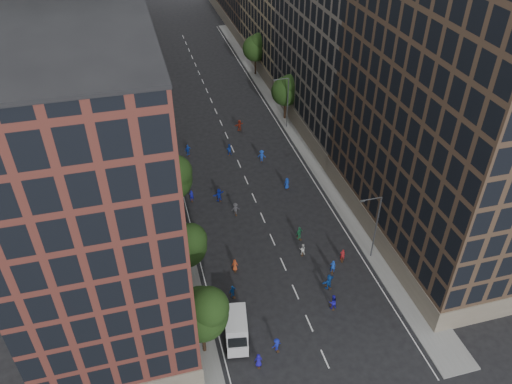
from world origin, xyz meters
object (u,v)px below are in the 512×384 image
at_px(streetlamp_far, 286,100).
at_px(skater_1, 333,267).
at_px(skater_2, 333,302).
at_px(cargo_van, 236,329).
at_px(streetlamp_near, 375,224).
at_px(skater_0, 259,361).

relative_size(streetlamp_far, skater_1, 5.23).
relative_size(skater_1, skater_2, 0.94).
bearing_deg(cargo_van, streetlamp_far, 75.41).
relative_size(streetlamp_near, skater_2, 4.89).
relative_size(cargo_van, skater_0, 3.31).
xyz_separation_m(cargo_van, skater_1, (12.92, 6.15, -0.52)).
xyz_separation_m(streetlamp_near, cargo_van, (-18.15, -7.34, -3.78)).
xyz_separation_m(cargo_van, skater_2, (10.86, 1.13, -0.46)).
distance_m(streetlamp_far, skater_1, 34.85).
xyz_separation_m(skater_1, skater_2, (-2.06, -5.02, 0.06)).
bearing_deg(streetlamp_near, cargo_van, -157.99).
bearing_deg(skater_2, skater_1, -113.44).
xyz_separation_m(streetlamp_far, skater_0, (-16.84, -44.00, -4.38)).
relative_size(streetlamp_near, skater_0, 5.71).
bearing_deg(skater_0, cargo_van, -62.36).
distance_m(streetlamp_near, cargo_van, 19.94).
bearing_deg(streetlamp_near, streetlamp_far, 90.00).
xyz_separation_m(streetlamp_far, cargo_van, (-18.15, -40.34, -3.78)).
bearing_deg(cargo_van, skater_1, 35.10).
height_order(streetlamp_near, skater_0, streetlamp_near).
height_order(streetlamp_near, streetlamp_far, same).
height_order(streetlamp_far, skater_2, streetlamp_far).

